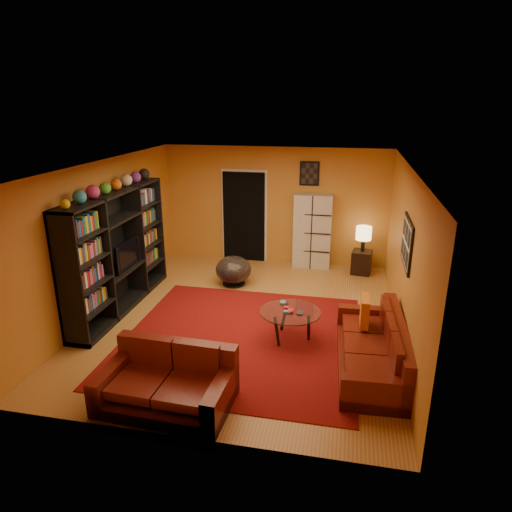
% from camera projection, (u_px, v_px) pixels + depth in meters
% --- Properties ---
extents(floor, '(6.00, 6.00, 0.00)m').
position_uv_depth(floor, '(245.00, 318.00, 7.85)').
color(floor, olive).
rests_on(floor, ground).
extents(ceiling, '(6.00, 6.00, 0.00)m').
position_uv_depth(ceiling, '(244.00, 165.00, 7.00)').
color(ceiling, white).
rests_on(ceiling, wall_back).
extents(wall_back, '(6.00, 0.00, 6.00)m').
position_uv_depth(wall_back, '(275.00, 206.00, 10.20)').
color(wall_back, '#BB7429').
rests_on(wall_back, floor).
extents(wall_front, '(6.00, 0.00, 6.00)m').
position_uv_depth(wall_front, '(178.00, 333.00, 4.65)').
color(wall_front, '#BB7429').
rests_on(wall_front, floor).
extents(wall_left, '(0.00, 6.00, 6.00)m').
position_uv_depth(wall_left, '(104.00, 237.00, 7.90)').
color(wall_left, '#BB7429').
rests_on(wall_left, floor).
extents(wall_right, '(0.00, 6.00, 6.00)m').
position_uv_depth(wall_right, '(404.00, 256.00, 6.95)').
color(wall_right, '#BB7429').
rests_on(wall_right, floor).
extents(rug, '(3.60, 3.60, 0.01)m').
position_uv_depth(rug, '(241.00, 338.00, 7.18)').
color(rug, '#5C0A0A').
rests_on(rug, floor).
extents(doorway, '(0.95, 0.10, 2.04)m').
position_uv_depth(doorway, '(244.00, 217.00, 10.39)').
color(doorway, black).
rests_on(doorway, floor).
extents(wall_art_right, '(0.03, 1.00, 0.70)m').
position_uv_depth(wall_art_right, '(407.00, 243.00, 6.58)').
color(wall_art_right, black).
rests_on(wall_art_right, wall_right).
extents(wall_art_back, '(0.42, 0.03, 0.52)m').
position_uv_depth(wall_art_back, '(309.00, 173.00, 9.80)').
color(wall_art_back, black).
rests_on(wall_art_back, wall_back).
extents(entertainment_unit, '(0.45, 3.00, 2.10)m').
position_uv_depth(entertainment_unit, '(118.00, 251.00, 7.94)').
color(entertainment_unit, black).
rests_on(entertainment_unit, floor).
extents(tv, '(0.86, 0.11, 0.50)m').
position_uv_depth(tv, '(123.00, 254.00, 8.05)').
color(tv, black).
rests_on(tv, entertainment_unit).
extents(sofa, '(0.98, 2.18, 0.85)m').
position_uv_depth(sofa, '(377.00, 349.00, 6.31)').
color(sofa, '#51110A').
rests_on(sofa, rug).
extents(loveseat, '(1.63, 1.02, 0.85)m').
position_uv_depth(loveseat, '(169.00, 381.00, 5.60)').
color(loveseat, '#51110A').
rests_on(loveseat, rug).
extents(throw_pillow, '(0.12, 0.42, 0.42)m').
position_uv_depth(throw_pillow, '(365.00, 311.00, 6.66)').
color(throw_pillow, orange).
rests_on(throw_pillow, sofa).
extents(coffee_table, '(0.95, 0.95, 0.47)m').
position_uv_depth(coffee_table, '(290.00, 314.00, 7.01)').
color(coffee_table, silver).
rests_on(coffee_table, floor).
extents(storage_cabinet, '(0.84, 0.41, 1.64)m').
position_uv_depth(storage_cabinet, '(312.00, 231.00, 10.01)').
color(storage_cabinet, beige).
rests_on(storage_cabinet, floor).
extents(bowl_chair, '(0.72, 0.72, 0.59)m').
position_uv_depth(bowl_chair, '(233.00, 270.00, 9.16)').
color(bowl_chair, black).
rests_on(bowl_chair, floor).
extents(side_table, '(0.45, 0.45, 0.50)m').
position_uv_depth(side_table, '(361.00, 262.00, 9.78)').
color(side_table, black).
rests_on(side_table, floor).
extents(table_lamp, '(0.32, 0.32, 0.54)m').
position_uv_depth(table_lamp, '(364.00, 234.00, 9.58)').
color(table_lamp, black).
rests_on(table_lamp, side_table).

